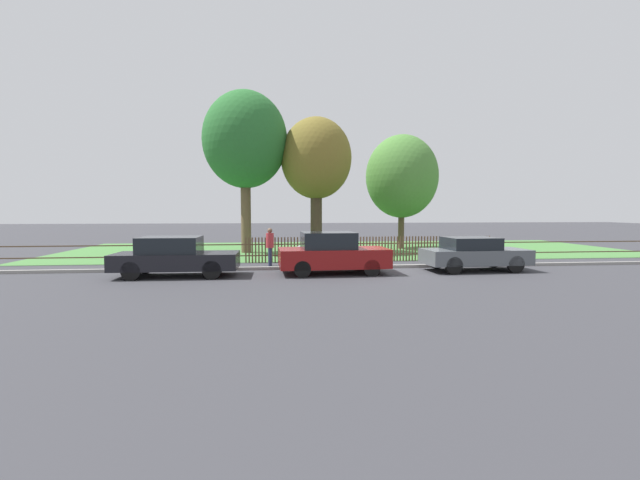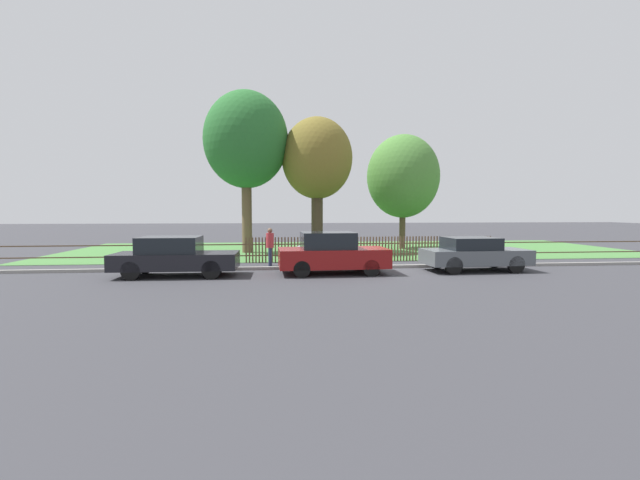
# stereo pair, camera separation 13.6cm
# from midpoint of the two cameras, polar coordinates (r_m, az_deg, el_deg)

# --- Properties ---
(ground_plane) EXTENTS (120.00, 120.00, 0.00)m
(ground_plane) POSITION_cam_midpoint_polar(r_m,az_deg,el_deg) (17.33, 8.87, -3.77)
(ground_plane) COLOR #38383D
(kerb_stone) EXTENTS (32.16, 0.20, 0.12)m
(kerb_stone) POSITION_cam_midpoint_polar(r_m,az_deg,el_deg) (17.42, 8.79, -3.53)
(kerb_stone) COLOR gray
(kerb_stone) RESTS_ON ground
(grass_strip) EXTENTS (32.16, 11.87, 0.01)m
(grass_strip) POSITION_cam_midpoint_polar(r_m,az_deg,el_deg) (25.44, 4.11, -1.24)
(grass_strip) COLOR #477F3D
(grass_strip) RESTS_ON ground
(park_fence) EXTENTS (32.16, 0.05, 1.13)m
(park_fence) POSITION_cam_midpoint_polar(r_m,az_deg,el_deg) (19.60, 7.10, -1.19)
(park_fence) COLOR brown
(park_fence) RESTS_ON ground
(parked_car_silver_hatchback) EXTENTS (4.26, 1.74, 1.40)m
(parked_car_silver_hatchback) POSITION_cam_midpoint_polar(r_m,az_deg,el_deg) (15.86, -18.56, -2.08)
(parked_car_silver_hatchback) COLOR black
(parked_car_silver_hatchback) RESTS_ON ground
(parked_car_black_saloon) EXTENTS (4.02, 1.92, 1.53)m
(parked_car_black_saloon) POSITION_cam_midpoint_polar(r_m,az_deg,el_deg) (15.67, 1.80, -1.77)
(parked_car_black_saloon) COLOR maroon
(parked_car_black_saloon) RESTS_ON ground
(parked_car_navy_estate) EXTENTS (3.98, 1.81, 1.29)m
(parked_car_navy_estate) POSITION_cam_midpoint_polar(r_m,az_deg,el_deg) (17.40, 20.05, -1.71)
(parked_car_navy_estate) COLOR #51565B
(parked_car_navy_estate) RESTS_ON ground
(covered_motorcycle) EXTENTS (1.92, 0.76, 0.99)m
(covered_motorcycle) POSITION_cam_midpoint_polar(r_m,az_deg,el_deg) (17.54, -0.40, -1.64)
(covered_motorcycle) COLOR black
(covered_motorcycle) RESTS_ON ground
(tree_nearest_kerb) EXTENTS (4.53, 4.53, 8.73)m
(tree_nearest_kerb) POSITION_cam_midpoint_polar(r_m,az_deg,el_deg) (23.97, -9.68, 12.94)
(tree_nearest_kerb) COLOR brown
(tree_nearest_kerb) RESTS_ON ground
(tree_behind_motorcycle) EXTENTS (3.89, 3.89, 7.42)m
(tree_behind_motorcycle) POSITION_cam_midpoint_polar(r_m,az_deg,el_deg) (23.93, -0.22, 10.69)
(tree_behind_motorcycle) COLOR #473828
(tree_behind_motorcycle) RESTS_ON ground
(tree_mid_park) EXTENTS (4.30, 4.30, 6.81)m
(tree_mid_park) POSITION_cam_midpoint_polar(r_m,az_deg,el_deg) (26.29, 11.15, 8.30)
(tree_mid_park) COLOR brown
(tree_mid_park) RESTS_ON ground
(pedestrian_near_fence) EXTENTS (0.33, 0.37, 1.59)m
(pedestrian_near_fence) POSITION_cam_midpoint_polar(r_m,az_deg,el_deg) (17.83, -6.47, -0.63)
(pedestrian_near_fence) COLOR #2D3351
(pedestrian_near_fence) RESTS_ON ground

